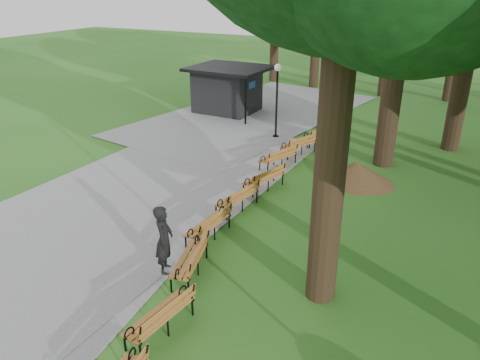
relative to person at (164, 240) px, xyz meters
The scene contains 14 objects.
ground 1.32m from the person, 73.48° to the left, with size 100.00×100.00×0.00m, color #28661D.
path 5.47m from the person, 133.94° to the left, with size 12.00×38.00×0.06m, color gray.
person is the anchor object (origin of this frame).
kiosk 16.01m from the person, 112.61° to the left, with size 4.16×3.62×2.61m, color black, non-canonical shape.
lamp_post 11.88m from the person, 98.83° to the left, with size 0.32×0.32×3.50m.
dirt_mound 8.62m from the person, 69.78° to the left, with size 2.38×2.38×0.81m, color #47301C.
bench_1 2.36m from the person, 57.71° to the right, with size 1.90×0.64×0.88m, color #B16528, non-canonical shape.
bench_2 0.82m from the person, 15.26° to the left, with size 1.90×0.64×0.88m, color #B16528, non-canonical shape.
bench_3 2.04m from the person, 86.48° to the left, with size 1.90×0.64×0.88m, color #B16528, non-canonical shape.
bench_4 4.01m from the person, 89.39° to the left, with size 1.90×0.64×0.88m, color #B16528, non-canonical shape.
bench_5 5.87m from the person, 88.45° to the left, with size 1.90×0.64×0.88m, color #B16528, non-canonical shape.
bench_6 8.13m from the person, 91.56° to the left, with size 1.90×0.64×0.88m, color #B16528, non-canonical shape.
bench_7 9.95m from the person, 90.20° to the left, with size 1.90×0.64×0.88m, color #B16528, non-canonical shape.
bench_8 11.63m from the person, 88.03° to the left, with size 1.90×0.64×0.88m, color #B16528, non-canonical shape.
Camera 1 is at (6.09, -9.13, 7.04)m, focal length 34.79 mm.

